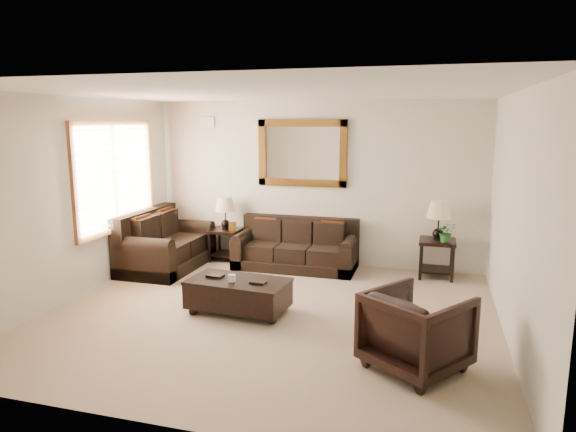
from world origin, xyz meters
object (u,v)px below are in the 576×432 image
(loveseat, at_px, (164,247))
(end_table_right, at_px, (438,228))
(end_table_left, at_px, (225,219))
(coffee_table, at_px, (238,292))
(sofa, at_px, (296,250))
(armchair, at_px, (417,327))

(loveseat, bearing_deg, end_table_right, -80.84)
(loveseat, xyz_separation_m, end_table_left, (0.80, 0.71, 0.37))
(loveseat, relative_size, coffee_table, 1.29)
(sofa, xyz_separation_m, end_table_right, (2.21, 0.08, 0.48))
(end_table_right, bearing_deg, coffee_table, -136.98)
(end_table_right, bearing_deg, loveseat, -170.84)
(sofa, xyz_separation_m, end_table_left, (-1.28, 0.10, 0.43))
(loveseat, distance_m, end_table_right, 4.37)
(end_table_left, relative_size, coffee_table, 0.85)
(end_table_left, xyz_separation_m, end_table_right, (3.49, -0.02, 0.05))
(end_table_right, height_order, coffee_table, end_table_right)
(end_table_left, distance_m, end_table_right, 3.49)
(end_table_right, xyz_separation_m, armchair, (-0.19, -3.16, -0.34))
(end_table_right, distance_m, armchair, 3.19)
(sofa, bearing_deg, loveseat, -163.62)
(loveseat, height_order, armchair, loveseat)
(end_table_left, height_order, coffee_table, end_table_left)
(loveseat, relative_size, end_table_left, 1.53)
(sofa, bearing_deg, armchair, -56.74)
(sofa, distance_m, loveseat, 2.17)
(end_table_left, bearing_deg, loveseat, -138.43)
(sofa, height_order, end_table_right, end_table_right)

